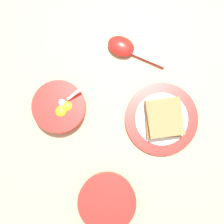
# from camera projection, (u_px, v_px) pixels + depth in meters

# --- Properties ---
(ground_plane) EXTENTS (3.00, 3.00, 0.00)m
(ground_plane) POSITION_uv_depth(u_px,v_px,m) (87.00, 107.00, 0.89)
(ground_plane) COLOR tan
(egg_bowl) EXTENTS (0.15, 0.15, 0.08)m
(egg_bowl) POSITION_uv_depth(u_px,v_px,m) (61.00, 106.00, 0.86)
(egg_bowl) COLOR red
(egg_bowl) RESTS_ON ground_plane
(toast_plate) EXTENTS (0.21, 0.21, 0.02)m
(toast_plate) POSITION_uv_depth(u_px,v_px,m) (163.00, 118.00, 0.88)
(toast_plate) COLOR red
(toast_plate) RESTS_ON ground_plane
(toast_sandwich) EXTENTS (0.14, 0.14, 0.04)m
(toast_sandwich) POSITION_uv_depth(u_px,v_px,m) (165.00, 117.00, 0.85)
(toast_sandwich) COLOR brown
(toast_sandwich) RESTS_ON toast_plate
(soup_spoon) EXTENTS (0.18, 0.12, 0.04)m
(soup_spoon) POSITION_uv_depth(u_px,v_px,m) (127.00, 47.00, 0.89)
(soup_spoon) COLOR red
(soup_spoon) RESTS_ON ground_plane
(congee_bowl) EXTENTS (0.16, 0.16, 0.04)m
(congee_bowl) POSITION_uv_depth(u_px,v_px,m) (108.00, 201.00, 0.84)
(congee_bowl) COLOR red
(congee_bowl) RESTS_ON ground_plane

